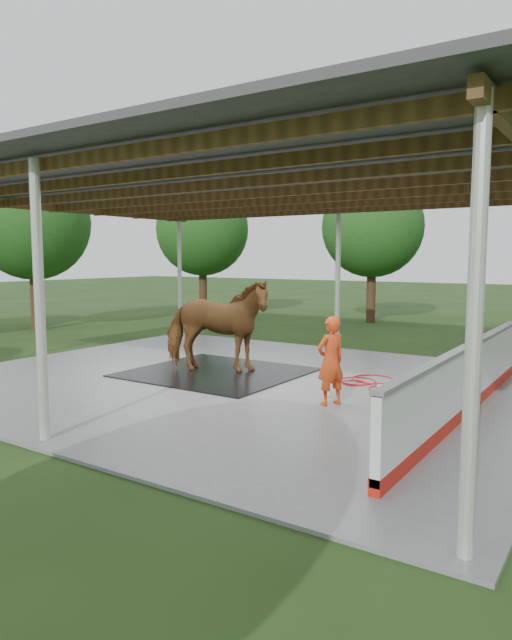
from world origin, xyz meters
The scene contains 12 objects.
ground centered at (0.00, 0.00, 0.00)m, with size 100.00×100.00×0.00m, color #1E3814.
concrete_slab centered at (0.00, 0.00, 0.03)m, with size 12.00×10.00×0.05m, color slate.
pavilion_structure centered at (0.00, 0.00, 3.97)m, with size 12.60×10.60×4.05m.
dasher_board centered at (4.60, 0.00, 0.59)m, with size 0.16×8.00×1.15m.
tree_belt centered at (0.30, 0.90, 3.79)m, with size 28.00×28.00×5.80m.
rubber_mat centered at (-0.83, 0.32, 0.06)m, with size 3.57×3.34×0.03m, color black.
horse centered at (-0.83, 0.32, 1.10)m, with size 1.10×2.42×2.04m, color brown.
handler centered at (2.49, -0.77, 0.82)m, with size 0.56×0.37×1.54m, color #C23C14.
wash_bucket centered at (3.24, -0.14, 0.20)m, with size 0.32×0.32×0.30m.
soap_bottle_a centered at (2.19, -0.26, 0.18)m, with size 0.10×0.10×0.27m, color silver.
soap_bottle_b centered at (3.77, -1.18, 0.15)m, with size 0.09×0.09×0.20m, color #338CD8.
hose_coil centered at (2.46, 1.20, 0.06)m, with size 2.43×1.56×0.02m.
Camera 1 is at (6.77, -9.53, 2.59)m, focal length 32.00 mm.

